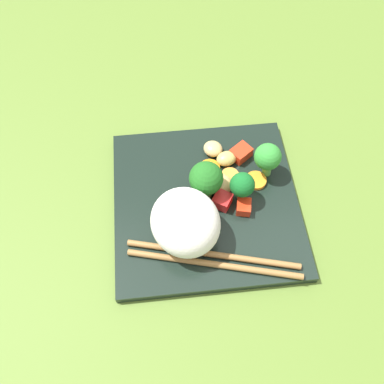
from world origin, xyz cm
name	(u,v)px	position (x,y,z in cm)	size (l,w,h in cm)	color
ground_plane	(206,209)	(0.00, 0.00, -1.00)	(110.00, 110.00, 2.00)	#56742B
square_plate	(206,203)	(0.00, 0.00, 0.65)	(24.00, 24.00, 1.29)	black
rice_mound	(185,222)	(-3.05, -4.71, 4.84)	(8.88, 8.15, 7.09)	white
broccoli_floret_0	(242,184)	(4.47, 0.11, 4.41)	(3.20, 3.20, 4.89)	#71B557
broccoli_floret_1	(208,179)	(0.24, 0.92, 5.03)	(4.32, 4.32, 6.13)	#579F49
broccoli_floret_2	(268,157)	(8.34, 3.70, 4.72)	(3.56, 3.56, 5.44)	#5BA141
carrot_slice_0	(230,176)	(3.61, 3.27, 1.64)	(2.37, 2.37, 0.69)	orange
carrot_slice_1	(210,168)	(1.02, 4.82, 1.55)	(2.80, 2.80, 0.51)	orange
carrot_slice_2	(206,182)	(0.27, 2.74, 1.49)	(2.86, 2.86, 0.40)	orange
carrot_slice_3	(256,180)	(6.97, 2.29, 1.56)	(2.81, 2.81, 0.54)	orange
pepper_chunk_0	(241,153)	(5.54, 6.60, 2.09)	(2.69, 2.14, 1.59)	red
pepper_chunk_1	(244,207)	(4.64, -1.78, 1.99)	(2.12, 1.79, 1.41)	red
pepper_chunk_2	(222,201)	(1.98, -0.70, 2.16)	(2.18, 2.16, 1.73)	red
chicken_piece_0	(227,159)	(3.44, 5.78, 2.16)	(2.85, 2.22, 1.73)	tan
chicken_piece_1	(213,149)	(1.79, 7.65, 2.11)	(2.70, 2.52, 1.64)	tan
chicken_piece_2	(221,184)	(2.15, 1.75, 2.22)	(3.24, 2.93, 1.85)	tan
chopstick_pair	(213,259)	(-0.06, -8.40, 1.67)	(20.98, 7.01, 0.75)	olive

